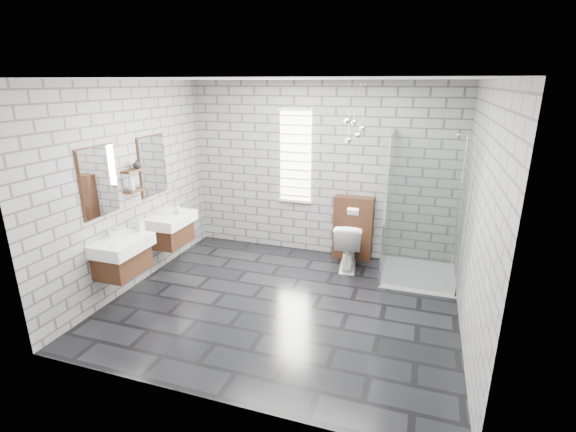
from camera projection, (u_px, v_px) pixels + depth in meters
The scene contains 20 objects.
floor at pixel (283, 303), 5.29m from camera, with size 4.20×3.60×0.02m, color black.
ceiling at pixel (282, 78), 4.45m from camera, with size 4.20×3.60×0.02m, color white.
wall_back at pixel (320, 170), 6.50m from camera, with size 4.20×0.02×2.70m, color gray.
wall_front at pixel (206, 260), 3.23m from camera, with size 4.20×0.02×2.70m, color gray.
wall_left at pixel (132, 187), 5.50m from camera, with size 0.02×3.60×2.70m, color gray.
wall_right at pixel (478, 218), 4.24m from camera, with size 0.02×3.60×2.70m, color gray.
vanity_left at pixel (120, 246), 5.09m from camera, with size 0.47×0.70×1.57m.
vanity_right at pixel (169, 220), 6.03m from camera, with size 0.47×0.70×1.57m.
shelf_lower at pixel (135, 190), 5.44m from camera, with size 0.14×0.30×0.03m, color #452515.
shelf_upper at pixel (132, 171), 5.36m from camera, with size 0.14×0.30×0.03m, color #452515.
window at pixel (295, 157), 6.54m from camera, with size 0.56×0.05×1.48m.
cistern_panel at pixel (353, 228), 6.49m from camera, with size 0.60×0.20×1.00m, color #452515.
flush_plate at pixel (353, 211), 6.31m from camera, with size 0.18×0.01×0.12m, color silver.
shower_enclosure at pixel (413, 247), 5.75m from camera, with size 1.00×1.00×2.03m.
pendant_cluster at pixel (354, 128), 5.72m from camera, with size 0.28×0.27×0.85m.
toilet at pixel (348, 245), 6.20m from camera, with size 0.40×0.70×0.71m, color white.
soap_bottle_a at pixel (140, 224), 5.31m from camera, with size 0.09×0.09×0.19m, color #B2B2B2.
soap_bottle_b at pixel (178, 209), 6.01m from camera, with size 0.12×0.12×0.15m, color #B2B2B2.
soap_bottle_c at pixel (131, 182), 5.35m from camera, with size 0.08×0.08×0.22m, color #B2B2B2.
vase at pixel (137, 164), 5.41m from camera, with size 0.11×0.11×0.11m, color #B2B2B2.
Camera 1 is at (1.54, -4.43, 2.67)m, focal length 26.00 mm.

